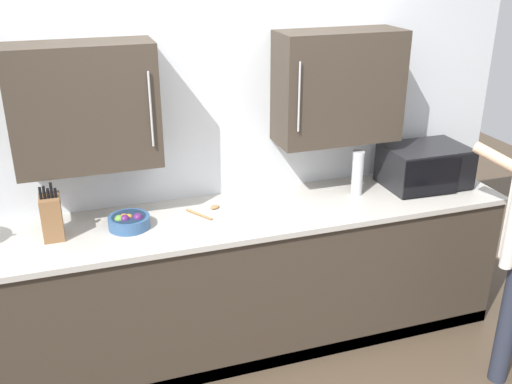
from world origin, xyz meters
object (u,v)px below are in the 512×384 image
thermos_flask (358,173)px  fruit_bowl (129,221)px  wooden_spoon (207,210)px  knife_block (52,217)px  microwave_oven (422,167)px

thermos_flask → fruit_bowl: thermos_flask is taller
wooden_spoon → knife_block: (-0.90, -0.06, 0.12)m
knife_block → wooden_spoon: bearing=3.8°
microwave_oven → wooden_spoon: size_ratio=2.49×
knife_block → microwave_oven: bearing=0.4°
thermos_flask → knife_block: bearing=-179.5°
wooden_spoon → fruit_bowl: 0.49m
microwave_oven → knife_block: size_ratio=1.60×
wooden_spoon → knife_block: size_ratio=0.65×
thermos_flask → wooden_spoon: thermos_flask is taller
wooden_spoon → fruit_bowl: size_ratio=0.91×
fruit_bowl → wooden_spoon: bearing=8.0°
thermos_flask → knife_block: 1.90m
microwave_oven → wooden_spoon: 1.49m
wooden_spoon → thermos_flask: bearing=-2.4°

